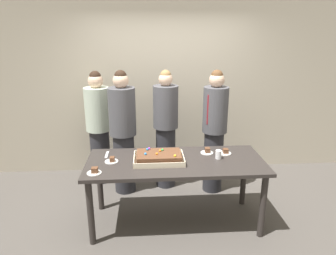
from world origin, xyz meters
The scene contains 14 objects.
ground_plane centered at (0.00, 0.00, 0.00)m, with size 12.00×12.00×0.00m, color #4C4742.
interior_back_panel centered at (0.00, 1.60, 1.50)m, with size 8.00×0.12×3.00m, color #B2A893.
party_table centered at (0.00, 0.00, 0.71)m, with size 2.02×0.85×0.80m.
sheet_cake centered at (-0.19, 0.00, 0.85)m, with size 0.57×0.39×0.12m.
plated_slice_near_left centered at (-0.87, -0.27, 0.82)m, with size 0.15×0.15×0.07m.
plated_slice_near_right centered at (0.40, 0.20, 0.82)m, with size 0.15×0.15×0.07m.
plated_slice_far_left centered at (-0.72, 0.01, 0.82)m, with size 0.15×0.15×0.06m.
plated_slice_far_right centered at (0.61, 0.16, 0.82)m, with size 0.15×0.15×0.06m.
drink_cup_nearest centered at (0.50, 0.03, 0.85)m, with size 0.07×0.07×0.10m, color white.
cake_server_utensil centered at (-0.80, 0.22, 0.80)m, with size 0.03×0.20×0.01m, color silver.
person_serving_front centered at (0.61, 0.75, 0.90)m, with size 0.34×0.34×1.73m.
person_green_shirt_behind centered at (-0.65, 0.82, 0.89)m, with size 0.36×0.36×1.73m.
person_striped_tie_right centered at (-0.05, 0.94, 0.88)m, with size 0.35×0.35×1.71m.
person_far_right_suit centered at (-1.03, 1.15, 0.87)m, with size 0.36×0.36×1.68m.
Camera 1 is at (-0.31, -3.21, 2.21)m, focal length 32.88 mm.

